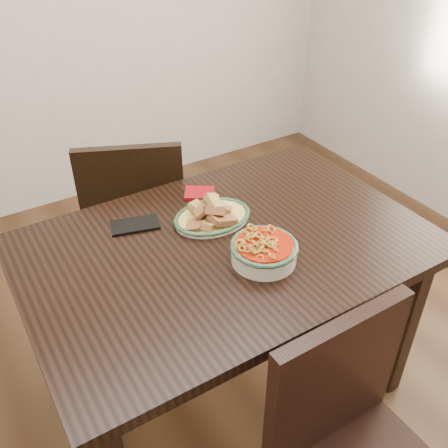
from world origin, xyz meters
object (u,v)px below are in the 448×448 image
chair_far (136,216)px  noodle_bowl (264,249)px  dining_table (227,262)px  fish_plate (212,209)px  smartphone (135,225)px

chair_far → noodle_bowl: bearing=122.0°
dining_table → fish_plate: (0.02, 0.13, 0.13)m
noodle_bowl → smartphone: size_ratio=1.30×
fish_plate → noodle_bowl: fish_plate is taller
noodle_bowl → fish_plate: bearing=95.0°
dining_table → chair_far: 0.67m
dining_table → chair_far: (-0.07, 0.65, -0.16)m
smartphone → dining_table: bearing=-32.0°
chair_far → fish_plate: bearing=123.7°
smartphone → noodle_bowl: bearing=-39.4°
fish_plate → noodle_bowl: (0.02, -0.27, -0.00)m
chair_far → dining_table: bearing=119.7°
dining_table → smartphone: size_ratio=8.04×
dining_table → chair_far: chair_far is taller
noodle_bowl → smartphone: noodle_bowl is taller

